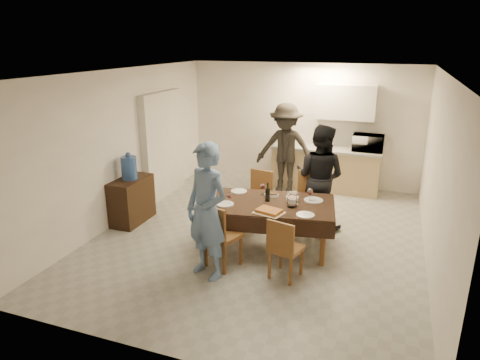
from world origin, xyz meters
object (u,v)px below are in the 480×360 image
Objects in this scene: wine_bottle at (268,192)px; savoury_tart at (269,211)px; person_far at (319,177)px; person_kitchen at (285,149)px; water_jug at (129,168)px; console at (132,200)px; person_near at (207,212)px; water_pitcher at (292,200)px; dining_table at (270,205)px; microwave at (368,143)px.

savoury_tart is at bearing -70.77° from wine_bottle.
person_kitchen is at bearing -44.79° from person_far.
water_jug is 1.35× the size of wine_bottle.
wine_bottle is at bearing -2.21° from console.
person_near is at bearing -31.18° from console.
water_jug is 2.89m from water_pitcher.
person_far reaches higher than console.
savoury_tart is 0.22× the size of person_far.
person_kitchen reaches higher than console.
water_pitcher is 1.35m from person_near.
wine_bottle reaches higher than water_pitcher.
savoury_tart is at bearing -11.32° from console.
microwave reaches higher than dining_table.
person_far reaches higher than savoury_tart.
water_pitcher is 0.12× the size of person_near.
console is 0.46× the size of person_near.
wine_bottle is 1.17m from person_far.
water_pitcher is (2.88, -0.20, 0.45)m from console.
microwave is at bearing 88.73° from person_near.
person_near is 1.04× the size of person_far.
savoury_tart is (2.63, -0.53, -0.22)m from water_jug.
water_pitcher is at bearing -3.89° from console.
dining_table is 2.55m from water_jug.
water_jug is 3.21m from person_far.
console is at bearing -130.88° from person_kitchen.
person_kitchen is (-0.77, 2.63, 0.08)m from water_pitcher.
person_kitchen reaches higher than person_near.
person_near reaches higher than wine_bottle.
wine_bottle is 0.74× the size of savoury_tart.
dining_table is 3.40× the size of microwave.
dining_table is 5.19× the size of savoury_tart.
microwave reaches higher than savoury_tart.
console is 2.53m from wine_bottle.
water_jug is 0.22× the size of person_near.
savoury_tart is (0.15, -0.43, -0.12)m from wine_bottle.
console is 2.92m from water_pitcher.
water_pitcher is 2.74m from person_kitchen.
wine_bottle is 3.23m from microwave.
water_jug is 2.69m from savoury_tart.
person_far is (0.55, 1.05, 0.18)m from dining_table.
dining_table is 6.98× the size of wine_bottle.
wine_bottle is at bearing 67.67° from microwave.
dining_table is 0.40m from savoury_tart.
dining_table is at bearing -45.00° from wine_bottle.
water_jug is at bearing -130.88° from person_kitchen.
microwave is (0.82, 3.08, 0.23)m from water_pitcher.
microwave is 2.09m from person_far.
dining_table is at bearing 68.82° from microwave.
person_far is at bearing 16.38° from console.
savoury_tart is (0.10, -0.38, 0.06)m from dining_table.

